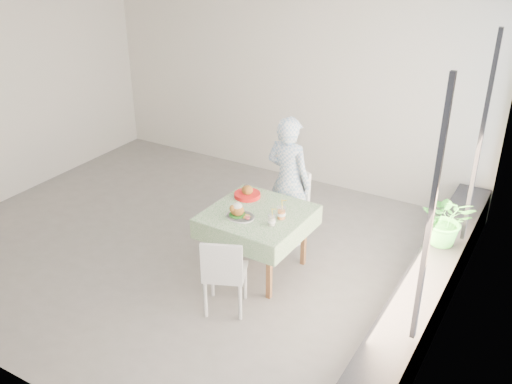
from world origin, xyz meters
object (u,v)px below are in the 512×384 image
Objects in this scene: diner at (288,181)px; juice_cup_orange at (281,213)px; main_dish at (239,213)px; potted_plant at (447,220)px; chair_near at (226,287)px; cafe_table at (258,235)px; chair_far at (285,220)px.

diner reaches higher than juice_cup_orange.
potted_plant is (1.94, 0.98, -0.01)m from main_dish.
cafe_table is at bearing 95.51° from chair_near.
potted_plant is at bearing 41.50° from chair_near.
cafe_table is 0.67× the size of diner.
diner is 0.81m from juice_cup_orange.
chair_far is 0.58× the size of diner.
diner is (-0.09, 1.52, 0.54)m from chair_near.
diner reaches higher than cafe_table.
chair_near is (0.07, -0.77, -0.19)m from cafe_table.
diner is (0.02, 0.03, 0.52)m from chair_far.
juice_cup_orange is at bearing -153.18° from potted_plant.
juice_cup_orange is 1.72m from potted_plant.
main_dish is at bearing 108.52° from chair_near.
juice_cup_orange is (0.41, 0.20, 0.01)m from main_dish.
cafe_table is 1.16× the size of chair_far.
juice_cup_orange is (0.31, -0.75, 0.00)m from diner.
chair_far is 3.42× the size of juice_cup_orange.
chair_far is 0.52m from diner.
cafe_table is 3.96× the size of juice_cup_orange.
cafe_table is 0.41m from main_dish.
diner reaches higher than potted_plant.
main_dish is at bearing -153.52° from juice_cup_orange.
juice_cup_orange is (0.33, -0.72, 0.52)m from chair_far.
chair_far is at bearing 63.38° from diner.
juice_cup_orange reaches higher than main_dish.
potted_plant is (1.83, 0.78, 0.33)m from cafe_table.
potted_plant is (1.87, 0.06, 0.50)m from chair_far.
chair_near is at bearing -71.48° from main_dish.
cafe_table is at bearing 97.85° from diner.
potted_plant reaches higher than juice_cup_orange.
diner is at bearing 112.23° from juice_cup_orange.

